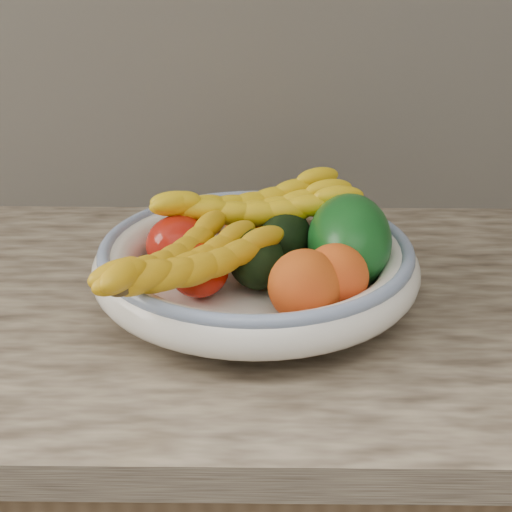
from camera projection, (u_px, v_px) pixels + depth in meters
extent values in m
cube|color=tan|center=(256.00, 307.00, 0.99)|extent=(2.44, 0.66, 0.04)
cube|color=beige|center=(259.00, 47.00, 1.15)|extent=(2.40, 0.02, 0.50)
cylinder|color=white|center=(256.00, 295.00, 0.96)|extent=(0.13, 0.13, 0.02)
cylinder|color=white|center=(256.00, 284.00, 0.95)|extent=(0.32, 0.32, 0.01)
torus|color=white|center=(256.00, 265.00, 0.94)|extent=(0.39, 0.39, 0.05)
torus|color=#345392|center=(256.00, 248.00, 0.93)|extent=(0.37, 0.37, 0.02)
ellipsoid|color=#E24B04|center=(242.00, 231.00, 1.02)|extent=(0.06, 0.06, 0.04)
ellipsoid|color=#FF5E05|center=(274.00, 223.00, 1.04)|extent=(0.06, 0.06, 0.05)
ellipsoid|color=#EE4A05|center=(268.00, 236.00, 1.01)|extent=(0.07, 0.07, 0.05)
ellipsoid|color=#F26005|center=(278.00, 229.00, 1.03)|extent=(0.05, 0.05, 0.05)
ellipsoid|color=#AC170D|center=(179.00, 245.00, 0.96)|extent=(0.08, 0.08, 0.07)
ellipsoid|color=#B61203|center=(199.00, 270.00, 0.89)|extent=(0.09, 0.09, 0.06)
ellipsoid|color=black|center=(256.00, 259.00, 0.92)|extent=(0.08, 0.11, 0.07)
ellipsoid|color=black|center=(285.00, 239.00, 0.97)|extent=(0.09, 0.11, 0.06)
ellipsoid|color=#0D4A16|center=(349.00, 241.00, 0.94)|extent=(0.13, 0.16, 0.13)
ellipsoid|color=orange|center=(305.00, 286.00, 0.85)|extent=(0.10, 0.10, 0.08)
ellipsoid|color=orange|center=(335.00, 277.00, 0.87)|extent=(0.08, 0.08, 0.07)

